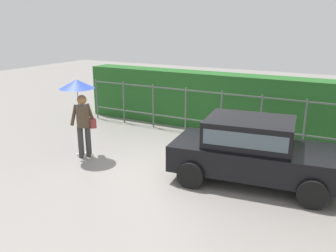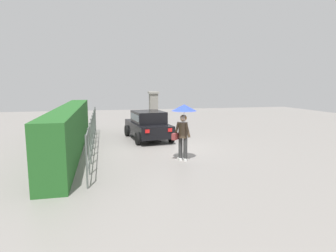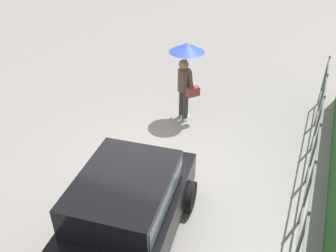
# 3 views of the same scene
# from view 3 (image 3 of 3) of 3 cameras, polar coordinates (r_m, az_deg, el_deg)

# --- Properties ---
(ground_plane) EXTENTS (40.00, 40.00, 0.00)m
(ground_plane) POSITION_cam_3_polar(r_m,az_deg,el_deg) (8.14, -2.53, -6.88)
(ground_plane) COLOR gray
(car) EXTENTS (3.89, 2.23, 1.48)m
(car) POSITION_cam_3_polar(r_m,az_deg,el_deg) (6.11, -7.02, -13.47)
(car) COLOR black
(car) RESTS_ON ground
(pedestrian) EXTENTS (0.91, 0.91, 2.11)m
(pedestrian) POSITION_cam_3_polar(r_m,az_deg,el_deg) (9.29, 2.86, 9.64)
(pedestrian) COLOR #333333
(pedestrian) RESTS_ON ground
(fence_section) EXTENTS (9.98, 0.05, 1.50)m
(fence_section) POSITION_cam_3_polar(r_m,az_deg,el_deg) (6.87, 21.28, -9.42)
(fence_section) COLOR #59605B
(fence_section) RESTS_ON ground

